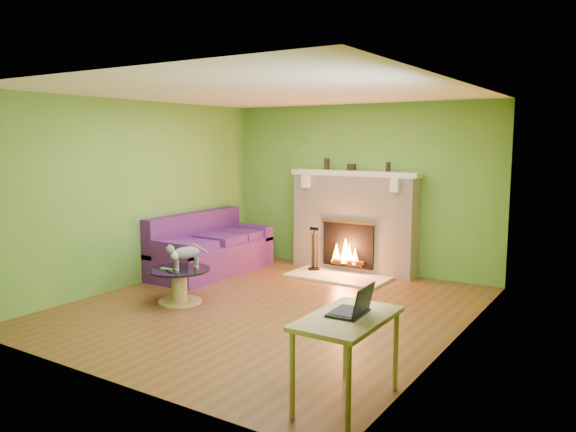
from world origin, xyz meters
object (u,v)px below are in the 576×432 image
object	(u,v)px
coffee_table	(179,283)
desk	(347,327)
sofa	(209,250)
cat	(186,256)

from	to	relation	value
coffee_table	desk	xyz separation A→B (m)	(3.02, -1.33, 0.37)
sofa	coffee_table	bearing A→B (deg)	-62.15
desk	cat	xyz separation A→B (m)	(-2.94, 1.38, -0.01)
desk	cat	world-z (taller)	cat
coffee_table	desk	bearing A→B (deg)	-23.67
sofa	coffee_table	distance (m)	1.68
sofa	coffee_table	world-z (taller)	sofa
coffee_table	cat	world-z (taller)	cat
cat	desk	bearing A→B (deg)	-3.01
coffee_table	desk	size ratio (longest dim) A/B	0.81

